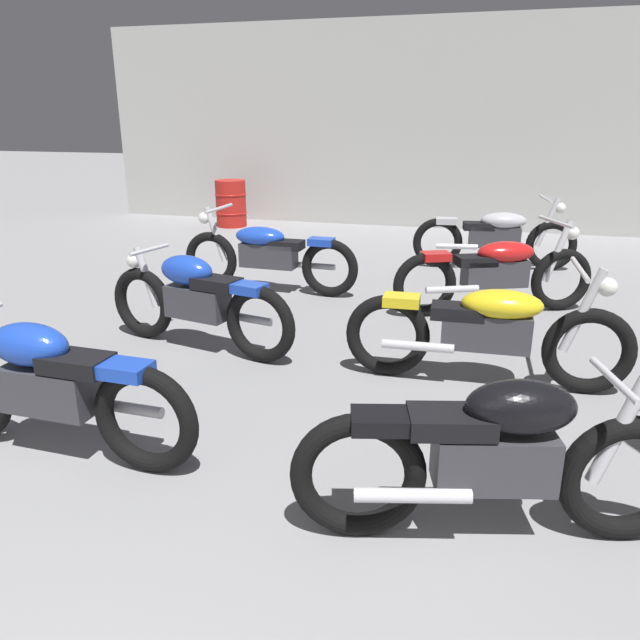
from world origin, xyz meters
TOP-DOWN VIEW (x-y plane):
  - back_wall at (0.00, 11.73)m, footprint 12.51×0.24m
  - motorcycle_left_row_1 at (-1.32, 2.96)m, footprint 1.97×0.48m
  - motorcycle_left_row_2 at (-1.27, 4.84)m, footprint 1.95×0.61m
  - motorcycle_left_row_3 at (-1.33, 6.78)m, footprint 2.17×0.68m
  - motorcycle_right_row_1 at (1.29, 2.87)m, footprint 1.93×0.69m
  - motorcycle_right_row_2 at (1.21, 4.75)m, footprint 2.17×0.68m
  - motorcycle_right_row_3 at (1.26, 6.63)m, footprint 2.03×1.05m
  - motorcycle_right_row_4 at (1.24, 8.68)m, footprint 2.16×0.70m
  - oil_drum at (-3.53, 10.78)m, footprint 0.59×0.59m

SIDE VIEW (x-z plane):
  - oil_drum at x=-3.53m, z-range 0.00..0.85m
  - motorcycle_left_row_3 at x=-1.33m, z-range -0.04..0.94m
  - motorcycle_right_row_2 at x=1.21m, z-range -0.04..0.94m
  - motorcycle_right_row_3 at x=1.26m, z-range -0.04..0.94m
  - motorcycle_right_row_4 at x=1.24m, z-range -0.04..0.94m
  - motorcycle_left_row_1 at x=-1.32m, z-range 0.02..0.90m
  - motorcycle_left_row_2 at x=-1.27m, z-range 0.02..0.90m
  - motorcycle_right_row_1 at x=1.29m, z-range 0.02..0.90m
  - back_wall at x=0.00m, z-range 0.00..3.60m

